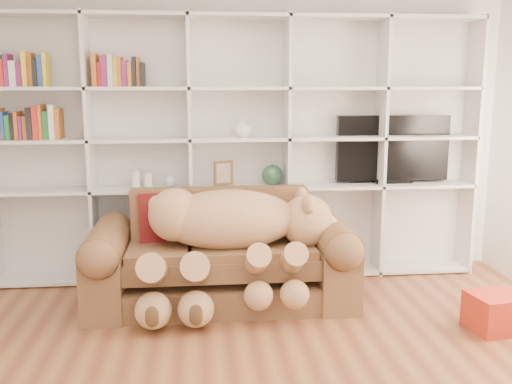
{
  "coord_description": "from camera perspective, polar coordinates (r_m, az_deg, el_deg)",
  "views": [
    {
      "loc": [
        -0.36,
        -2.85,
        1.79
      ],
      "look_at": [
        0.09,
        1.63,
        0.93
      ],
      "focal_mm": 40.0,
      "sensor_mm": 36.0,
      "label": 1
    }
  ],
  "objects": [
    {
      "name": "teddy_bear",
      "position": [
        4.51,
        -2.57,
        -4.12
      ],
      "size": [
        1.63,
        0.89,
        0.95
      ],
      "rotation": [
        0.0,
        0.0,
        -0.12
      ],
      "color": "tan",
      "rests_on": "sofa"
    },
    {
      "name": "picture_frame",
      "position": [
        5.22,
        -3.28,
        1.93
      ],
      "size": [
        0.18,
        0.07,
        0.22
      ],
      "primitive_type": "cube",
      "rotation": [
        0.0,
        0.0,
        0.28
      ],
      "color": "brown",
      "rests_on": "bookshelf"
    },
    {
      "name": "sofa",
      "position": [
        4.77,
        -3.49,
        -6.95
      ],
      "size": [
        2.15,
        0.93,
        0.9
      ],
      "color": "brown",
      "rests_on": "floor"
    },
    {
      "name": "tv",
      "position": [
        5.55,
        13.49,
        4.16
      ],
      "size": [
        1.07,
        0.18,
        0.63
      ],
      "color": "black",
      "rests_on": "bookshelf"
    },
    {
      "name": "snow_globe",
      "position": [
        5.24,
        -8.55,
        1.06
      ],
      "size": [
        0.1,
        0.1,
        0.1
      ],
      "primitive_type": "sphere",
      "color": "silver",
      "rests_on": "bookshelf"
    },
    {
      "name": "bookshelf",
      "position": [
        5.24,
        -4.39,
        5.44
      ],
      "size": [
        4.43,
        0.35,
        2.4
      ],
      "color": "silver",
      "rests_on": "floor"
    },
    {
      "name": "green_vase",
      "position": [
        5.26,
        1.63,
        1.71
      ],
      "size": [
        0.19,
        0.19,
        0.19
      ],
      "primitive_type": "sphere",
      "color": "#2A5338",
      "rests_on": "bookshelf"
    },
    {
      "name": "throw_pillow",
      "position": [
        4.83,
        -9.07,
        -2.7
      ],
      "size": [
        0.46,
        0.29,
        0.45
      ],
      "primitive_type": "cube",
      "rotation": [
        -0.24,
        0.0,
        0.12
      ],
      "color": "#5E1013",
      "rests_on": "sofa"
    },
    {
      "name": "shelf_vase",
      "position": [
        5.19,
        -1.38,
        6.46
      ],
      "size": [
        0.17,
        0.17,
        0.17
      ],
      "primitive_type": "imported",
      "rotation": [
        0.0,
        0.0,
        -0.06
      ],
      "color": "silver",
      "rests_on": "bookshelf"
    },
    {
      "name": "wall_back",
      "position": [
        5.38,
        -1.86,
        6.09
      ],
      "size": [
        5.0,
        0.02,
        2.7
      ],
      "primitive_type": "cube",
      "color": "white",
      "rests_on": "floor"
    },
    {
      "name": "figurine_short",
      "position": [
        5.25,
        -10.74,
        1.19
      ],
      "size": [
        0.1,
        0.1,
        0.14
      ],
      "primitive_type": "cylinder",
      "rotation": [
        0.0,
        0.0,
        -0.35
      ],
      "color": "silver",
      "rests_on": "bookshelf"
    },
    {
      "name": "figurine_tall",
      "position": [
        5.26,
        -11.94,
        1.28
      ],
      "size": [
        0.09,
        0.09,
        0.16
      ],
      "primitive_type": "cylinder",
      "rotation": [
        0.0,
        0.0,
        0.14
      ],
      "color": "silver",
      "rests_on": "bookshelf"
    },
    {
      "name": "gift_box",
      "position": [
        4.62,
        22.7,
        -11.03
      ],
      "size": [
        0.4,
        0.38,
        0.28
      ],
      "primitive_type": "cube",
      "rotation": [
        0.0,
        0.0,
        0.17
      ],
      "color": "#B42C18",
      "rests_on": "floor"
    }
  ]
}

